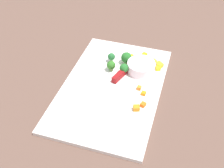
{
  "coord_description": "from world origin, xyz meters",
  "views": [
    {
      "loc": [
        -0.64,
        -0.2,
        0.63
      ],
      "look_at": [
        0.0,
        0.0,
        0.02
      ],
      "focal_mm": 45.9,
      "sensor_mm": 36.0,
      "label": 1
    }
  ],
  "objects": [
    {
      "name": "ground_plane",
      "position": [
        0.0,
        0.0,
        0.0
      ],
      "size": [
        4.0,
        4.0,
        0.0
      ],
      "primitive_type": "plane",
      "color": "brown"
    },
    {
      "name": "pepper_dice_9",
      "position": [
        0.16,
        -0.05,
        0.02
      ],
      "size": [
        0.02,
        0.02,
        0.01
      ],
      "primitive_type": "cube",
      "rotation": [
        0.0,
        0.0,
        0.49
      ],
      "color": "yellow",
      "rests_on": "cutting_board"
    },
    {
      "name": "carrot_dice_2",
      "position": [
        -0.05,
        -0.11,
        0.02
      ],
      "size": [
        0.02,
        0.02,
        0.01
      ],
      "primitive_type": "cube",
      "rotation": [
        0.0,
        0.0,
        2.8
      ],
      "color": "orange",
      "rests_on": "cutting_board"
    },
    {
      "name": "broccoli_floret_3",
      "position": [
        0.13,
        -0.01,
        0.03
      ],
      "size": [
        0.04,
        0.04,
        0.04
      ],
      "color": "#98B266",
      "rests_on": "cutting_board"
    },
    {
      "name": "prep_bowl",
      "position": [
        0.1,
        -0.07,
        0.03
      ],
      "size": [
        0.09,
        0.09,
        0.03
      ],
      "primitive_type": "cylinder",
      "color": "white",
      "rests_on": "cutting_board"
    },
    {
      "name": "broccoli_floret_2",
      "position": [
        0.08,
        0.03,
        0.03
      ],
      "size": [
        0.03,
        0.03,
        0.04
      ],
      "color": "#88BA65",
      "rests_on": "cutting_board"
    },
    {
      "name": "chef_knife",
      "position": [
        0.01,
        0.0,
        0.02
      ],
      "size": [
        0.28,
        0.11,
        0.02
      ],
      "rotation": [
        0.0,
        0.0,
        2.81
      ],
      "color": "silver",
      "rests_on": "cutting_board"
    },
    {
      "name": "broccoli_floret_0",
      "position": [
        0.12,
        0.04,
        0.03
      ],
      "size": [
        0.03,
        0.03,
        0.03
      ],
      "color": "#90BD6B",
      "rests_on": "cutting_board"
    },
    {
      "name": "pepper_dice_3",
      "position": [
        0.14,
        -0.02,
        0.02
      ],
      "size": [
        0.01,
        0.01,
        0.01
      ],
      "primitive_type": "cube",
      "rotation": [
        0.0,
        0.0,
        1.58
      ],
      "color": "yellow",
      "rests_on": "cutting_board"
    },
    {
      "name": "pepper_dice_6",
      "position": [
        0.15,
        -0.12,
        0.02
      ],
      "size": [
        0.02,
        0.02,
        0.01
      ],
      "primitive_type": "cube",
      "rotation": [
        0.0,
        0.0,
        2.63
      ],
      "color": "yellow",
      "rests_on": "cutting_board"
    },
    {
      "name": "broccoli_floret_1",
      "position": [
        0.07,
        -0.02,
        0.03
      ],
      "size": [
        0.03,
        0.03,
        0.04
      ],
      "color": "#98BF5D",
      "rests_on": "cutting_board"
    },
    {
      "name": "pepper_dice_0",
      "position": [
        0.16,
        -0.1,
        0.02
      ],
      "size": [
        0.02,
        0.02,
        0.01
      ],
      "primitive_type": "cube",
      "rotation": [
        0.0,
        0.0,
        2.5
      ],
      "color": "yellow",
      "rests_on": "cutting_board"
    },
    {
      "name": "pepper_dice_8",
      "position": [
        0.16,
        -0.06,
        0.02
      ],
      "size": [
        0.02,
        0.02,
        0.01
      ],
      "primitive_type": "cube",
      "rotation": [
        0.0,
        0.0,
        0.62
      ],
      "color": "yellow",
      "rests_on": "cutting_board"
    },
    {
      "name": "carrot_dice_0",
      "position": [
        -0.01,
        -0.1,
        0.02
      ],
      "size": [
        0.01,
        0.01,
        0.01
      ],
      "primitive_type": "cube",
      "rotation": [
        0.0,
        0.0,
        1.48
      ],
      "color": "orange",
      "rests_on": "cutting_board"
    },
    {
      "name": "cutting_board",
      "position": [
        0.0,
        0.0,
        0.01
      ],
      "size": [
        0.48,
        0.31,
        0.01
      ],
      "primitive_type": "cube",
      "color": "white",
      "rests_on": "ground_plane"
    },
    {
      "name": "pepper_dice_4",
      "position": [
        0.13,
        -0.12,
        0.02
      ],
      "size": [
        0.02,
        0.02,
        0.01
      ],
      "primitive_type": "cube",
      "rotation": [
        0.0,
        0.0,
        0.47
      ],
      "color": "yellow",
      "rests_on": "cutting_board"
    },
    {
      "name": "carrot_dice_3",
      "position": [
        0.01,
        -0.09,
        0.02
      ],
      "size": [
        0.01,
        0.01,
        0.01
      ],
      "primitive_type": "cube",
      "rotation": [
        0.0,
        0.0,
        3.06
      ],
      "color": "orange",
      "rests_on": "cutting_board"
    },
    {
      "name": "pepper_dice_1",
      "position": [
        0.16,
        -0.02,
        0.02
      ],
      "size": [
        0.02,
        0.02,
        0.01
      ],
      "primitive_type": "cube",
      "rotation": [
        0.0,
        0.0,
        2.6
      ],
      "color": "yellow",
      "rests_on": "cutting_board"
    },
    {
      "name": "pepper_dice_5",
      "position": [
        0.17,
        -0.08,
        0.02
      ],
      "size": [
        0.02,
        0.02,
        0.01
      ],
      "primitive_type": "cube",
      "rotation": [
        0.0,
        0.0,
        2.7
      ],
      "color": "yellow",
      "rests_on": "cutting_board"
    },
    {
      "name": "pepper_dice_7",
      "position": [
        0.19,
        -0.06,
        0.02
      ],
      "size": [
        0.02,
        0.02,
        0.01
      ],
      "primitive_type": "cube",
      "rotation": [
        0.0,
        0.0,
        2.78
      ],
      "color": "yellow",
      "rests_on": "cutting_board"
    },
    {
      "name": "carrot_dice_1",
      "position": [
        -0.08,
        -0.1,
        0.02
      ],
      "size": [
        0.02,
        0.02,
        0.01
      ],
      "primitive_type": "cube",
      "rotation": [
        0.0,
        0.0,
        1.92
      ],
      "color": "orange",
      "rests_on": "cutting_board"
    },
    {
      "name": "pepper_dice_2",
      "position": [
        0.14,
        -0.13,
        0.02
      ],
      "size": [
        0.03,
        0.02,
        0.01
      ],
      "primitive_type": "cube",
      "rotation": [
        0.0,
        0.0,
        1.07
      ],
      "color": "yellow",
      "rests_on": "cutting_board"
    }
  ]
}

